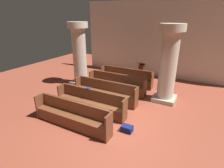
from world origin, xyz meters
TOP-DOWN VIEW (x-y plane):
  - ground_plane at (0.00, 0.00)m, footprint 19.20×19.20m
  - back_wall at (0.00, 6.08)m, footprint 10.00×0.16m
  - pew_row_0 at (-1.16, 3.71)m, footprint 3.00×0.46m
  - pew_row_1 at (-1.16, 2.57)m, footprint 3.00×0.46m
  - pew_row_2 at (-1.16, 1.43)m, footprint 3.00×0.47m
  - pew_row_3 at (-1.16, 0.29)m, footprint 3.00×0.46m
  - pew_row_4 at (-1.16, -0.85)m, footprint 3.00×0.46m
  - pillar_aisle_side at (1.19, 2.73)m, footprint 1.05×1.05m
  - pillar_far_side at (-3.47, 2.64)m, footprint 1.05×1.05m
  - lectern at (-0.69, 4.86)m, footprint 0.48×0.45m
  - hymn_book at (-1.38, 0.47)m, footprint 0.13×0.19m
  - kneeler_box_navy at (0.63, -0.23)m, footprint 0.37×0.26m

SIDE VIEW (x-z plane):
  - ground_plane at x=0.00m, z-range 0.00..0.00m
  - kneeler_box_navy at x=0.63m, z-range 0.00..0.21m
  - lectern at x=-0.69m, z-range -0.09..0.99m
  - pew_row_0 at x=-1.16m, z-range 0.03..0.93m
  - pew_row_1 at x=-1.16m, z-range 0.03..0.93m
  - pew_row_2 at x=-1.16m, z-range 0.03..0.93m
  - pew_row_3 at x=-1.16m, z-range 0.03..0.93m
  - pew_row_4 at x=-1.16m, z-range 0.03..0.93m
  - hymn_book at x=-1.38m, z-range 0.90..0.93m
  - pillar_aisle_side at x=1.19m, z-range 0.07..3.40m
  - pillar_far_side at x=-3.47m, z-range 0.07..3.40m
  - back_wall at x=0.00m, z-range 0.00..4.50m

